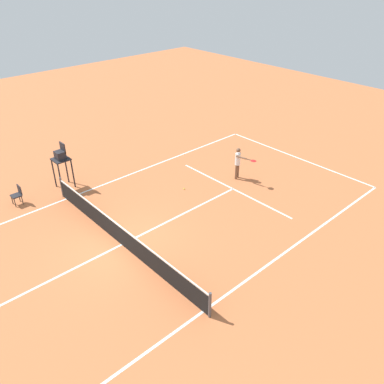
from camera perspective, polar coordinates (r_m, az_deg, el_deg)
ground_plane at (r=16.77m, az=-10.09°, el=-7.48°), size 60.00×60.00×0.00m
court_lines at (r=16.77m, az=-10.09°, el=-7.47°), size 9.86×24.83×0.01m
tennis_net at (r=16.47m, az=-10.24°, el=-6.12°), size 10.46×0.10×1.07m
player_serving at (r=20.95m, az=6.73°, el=4.49°), size 1.33×0.45×1.76m
tennis_ball at (r=20.26m, az=-1.15°, el=0.47°), size 0.07×0.07×0.07m
umpire_chair at (r=20.83m, az=-18.40°, el=4.60°), size 0.80×0.80×2.41m
courtside_chair_near at (r=20.60m, az=-23.92°, el=-0.27°), size 0.44×0.46×0.95m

